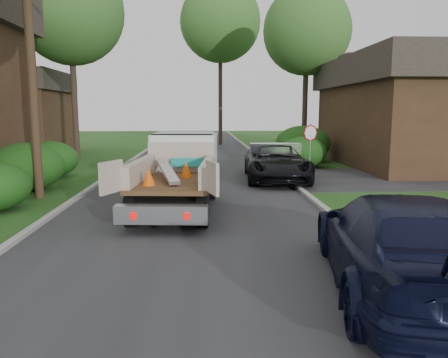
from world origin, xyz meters
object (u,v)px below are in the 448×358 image
at_px(flatbed_truck, 181,166).
at_px(tree_left_far, 70,11).
at_px(house_right, 424,110).
at_px(tree_right_far, 307,31).
at_px(stop_sign, 310,140).
at_px(black_pickup, 276,163).
at_px(house_left_far, 11,112).
at_px(utility_pole, 30,48).
at_px(navy_suv, 402,244).
at_px(tree_center_far, 220,22).

bearing_deg(flatbed_truck, tree_left_far, 122.73).
height_order(house_right, tree_left_far, tree_left_far).
bearing_deg(flatbed_truck, tree_right_far, 68.73).
xyz_separation_m(stop_sign, black_pickup, (-1.60, -0.43, -0.98)).
relative_size(stop_sign, tree_left_far, 0.20).
distance_m(stop_sign, flatbed_truck, 7.72).
relative_size(tree_left_far, black_pickup, 2.11).
height_order(house_left_far, house_right, house_right).
bearing_deg(tree_left_far, stop_sign, -32.21).
distance_m(utility_pole, house_right, 20.66).
distance_m(house_right, navy_suv, 20.13).
xyz_separation_m(tree_right_far, tree_center_far, (-5.50, 10.00, 2.50)).
height_order(utility_pole, tree_left_far, tree_left_far).
relative_size(utility_pole, house_left_far, 1.32).
bearing_deg(house_left_far, utility_pole, -64.77).
relative_size(tree_left_far, tree_right_far, 1.06).
distance_m(house_left_far, flatbed_truck, 22.56).
height_order(utility_pole, house_left_far, utility_pole).
distance_m(house_left_far, house_right, 27.68).
relative_size(tree_right_far, black_pickup, 1.99).
height_order(tree_left_far, flatbed_truck, tree_left_far).
xyz_separation_m(house_left_far, house_right, (26.50, -8.00, 0.11)).
xyz_separation_m(utility_pole, tree_center_far, (7.48, 25.02, 5.81)).
xyz_separation_m(stop_sign, navy_suv, (-1.56, -12.67, -0.93)).
height_order(house_left_far, flatbed_truck, house_left_far).
relative_size(house_right, flatbed_truck, 2.06).
xyz_separation_m(tree_center_far, black_pickup, (1.60, -21.43, -10.18)).
bearing_deg(utility_pole, tree_left_far, 99.54).
distance_m(house_left_far, navy_suv, 30.95).
relative_size(house_left_far, flatbed_truck, 1.20).
bearing_deg(house_left_far, tree_left_far, -39.81).
bearing_deg(tree_center_far, utility_pole, -106.65).
distance_m(tree_left_far, tree_center_far, 16.22).
distance_m(house_right, tree_right_far, 9.72).
bearing_deg(tree_center_far, stop_sign, -81.34).
xyz_separation_m(tree_center_far, flatbed_truck, (-2.40, -26.28, -9.72)).
relative_size(flatbed_truck, black_pickup, 1.09).
distance_m(tree_left_far, tree_right_far, 15.31).
relative_size(tree_left_far, flatbed_truck, 1.94).
bearing_deg(tree_center_far, black_pickup, -85.73).
distance_m(stop_sign, tree_left_far, 16.65).
bearing_deg(house_right, tree_left_far, 171.67).
height_order(utility_pole, tree_right_far, tree_right_far).
distance_m(house_right, flatbed_truck, 17.00).
bearing_deg(navy_suv, tree_right_far, -89.47).
relative_size(black_pickup, navy_suv, 0.98).
relative_size(tree_center_far, navy_suv, 2.49).
height_order(stop_sign, tree_right_far, tree_right_far).
bearing_deg(navy_suv, tree_center_far, -77.43).
height_order(tree_left_far, tree_right_far, tree_left_far).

